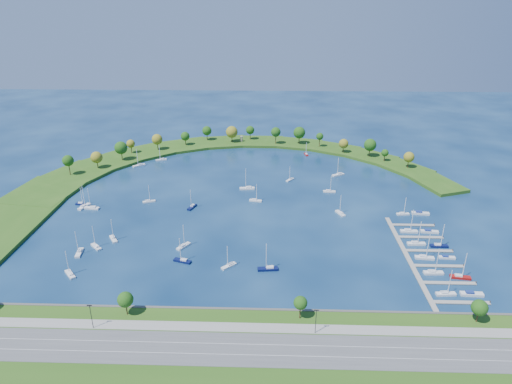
{
  "coord_description": "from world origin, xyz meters",
  "views": [
    {
      "loc": [
        13.04,
        -241.0,
        110.91
      ],
      "look_at": [
        5.0,
        5.0,
        4.0
      ],
      "focal_mm": 31.23,
      "sensor_mm": 36.0,
      "label": 1
    }
  ],
  "objects_px": {
    "docked_boat_3": "(460,276)",
    "moored_boat_7": "(92,207)",
    "moored_boat_3": "(247,188)",
    "docked_boat_7": "(439,245)",
    "moored_boat_0": "(338,174)",
    "moored_boat_8": "(290,179)",
    "moored_boat_17": "(306,154)",
    "moored_boat_11": "(82,203)",
    "moored_boat_5": "(340,213)",
    "moored_boat_6": "(182,260)",
    "moored_boat_21": "(255,200)",
    "moored_boat_12": "(161,159)",
    "moored_boat_20": "(113,238)",
    "docked_boat_9": "(429,231)",
    "moored_boat_4": "(79,252)",
    "docked_boat_10": "(403,213)",
    "moored_boat_9": "(183,246)",
    "docked_boat_11": "(420,213)",
    "moored_boat_1": "(329,191)",
    "docked_boat_6": "(416,243)",
    "moored_boat_14": "(139,165)",
    "harbor_tower": "(241,139)",
    "docked_boat_2": "(433,272)",
    "dock_system": "(424,258)",
    "moored_boat_16": "(149,201)",
    "docked_boat_5": "(447,257)",
    "moored_boat_18": "(229,265)",
    "moored_boat_19": "(84,206)",
    "moored_boat_10": "(268,268)",
    "docked_boat_0": "(446,293)",
    "moored_boat_2": "(96,246)",
    "docked_boat_4": "(424,257)",
    "docked_boat_8": "(409,231)"
  },
  "relations": [
    {
      "from": "moored_boat_2",
      "to": "moored_boat_9",
      "type": "height_order",
      "value": "moored_boat_9"
    },
    {
      "from": "moored_boat_4",
      "to": "moored_boat_5",
      "type": "relative_size",
      "value": 1.06
    },
    {
      "from": "moored_boat_5",
      "to": "moored_boat_6",
      "type": "xyz_separation_m",
      "value": [
        -79.49,
        -51.95,
        0.02
      ]
    },
    {
      "from": "dock_system",
      "to": "moored_boat_0",
      "type": "distance_m",
      "value": 108.34
    },
    {
      "from": "moored_boat_11",
      "to": "moored_boat_3",
      "type": "bearing_deg",
      "value": 23.6
    },
    {
      "from": "moored_boat_10",
      "to": "moored_boat_18",
      "type": "height_order",
      "value": "moored_boat_10"
    },
    {
      "from": "moored_boat_0",
      "to": "moored_boat_11",
      "type": "relative_size",
      "value": 1.18
    },
    {
      "from": "docked_boat_9",
      "to": "docked_boat_10",
      "type": "bearing_deg",
      "value": 116.73
    },
    {
      "from": "moored_boat_1",
      "to": "docked_boat_11",
      "type": "relative_size",
      "value": 1.14
    },
    {
      "from": "moored_boat_2",
      "to": "moored_boat_3",
      "type": "height_order",
      "value": "moored_boat_3"
    },
    {
      "from": "moored_boat_3",
      "to": "docked_boat_9",
      "type": "bearing_deg",
      "value": 144.88
    },
    {
      "from": "moored_boat_3",
      "to": "moored_boat_12",
      "type": "bearing_deg",
      "value": -44.21
    },
    {
      "from": "docked_boat_9",
      "to": "moored_boat_20",
      "type": "bearing_deg",
      "value": -170.03
    },
    {
      "from": "dock_system",
      "to": "docked_boat_9",
      "type": "distance_m",
      "value": 27.59
    },
    {
      "from": "moored_boat_10",
      "to": "docked_boat_4",
      "type": "relative_size",
      "value": 1.05
    },
    {
      "from": "moored_boat_6",
      "to": "moored_boat_16",
      "type": "bearing_deg",
      "value": -44.81
    },
    {
      "from": "moored_boat_1",
      "to": "moored_boat_17",
      "type": "xyz_separation_m",
      "value": [
        -9.29,
        72.19,
        -0.03
      ]
    },
    {
      "from": "docked_boat_6",
      "to": "docked_boat_11",
      "type": "distance_m",
      "value": 36.33
    },
    {
      "from": "moored_boat_7",
      "to": "moored_boat_21",
      "type": "height_order",
      "value": "moored_boat_7"
    },
    {
      "from": "moored_boat_7",
      "to": "docked_boat_5",
      "type": "distance_m",
      "value": 190.77
    },
    {
      "from": "moored_boat_0",
      "to": "moored_boat_8",
      "type": "xyz_separation_m",
      "value": [
        -33.29,
        -10.0,
        -0.08
      ]
    },
    {
      "from": "moored_boat_5",
      "to": "moored_boat_4",
      "type": "bearing_deg",
      "value": 85.21
    },
    {
      "from": "moored_boat_3",
      "to": "moored_boat_5",
      "type": "bearing_deg",
      "value": 141.82
    },
    {
      "from": "moored_boat_14",
      "to": "docked_boat_8",
      "type": "height_order",
      "value": "moored_boat_14"
    },
    {
      "from": "docked_boat_3",
      "to": "moored_boat_7",
      "type": "bearing_deg",
      "value": 169.67
    },
    {
      "from": "moored_boat_21",
      "to": "moored_boat_0",
      "type": "bearing_deg",
      "value": 48.38
    },
    {
      "from": "moored_boat_9",
      "to": "docked_boat_9",
      "type": "xyz_separation_m",
      "value": [
        124.34,
        18.85,
        -0.23
      ]
    },
    {
      "from": "moored_boat_12",
      "to": "moored_boat_20",
      "type": "distance_m",
      "value": 119.71
    },
    {
      "from": "moored_boat_6",
      "to": "docked_boat_3",
      "type": "xyz_separation_m",
      "value": [
        122.44,
        -9.03,
        0.01
      ]
    },
    {
      "from": "moored_boat_9",
      "to": "docked_boat_11",
      "type": "bearing_deg",
      "value": -37.94
    },
    {
      "from": "moored_boat_7",
      "to": "docked_boat_5",
      "type": "xyz_separation_m",
      "value": [
        184.85,
        -47.18,
        -0.36
      ]
    },
    {
      "from": "moored_boat_17",
      "to": "moored_boat_8",
      "type": "bearing_deg",
      "value": 152.1
    },
    {
      "from": "moored_boat_18",
      "to": "moored_boat_19",
      "type": "xyz_separation_m",
      "value": [
        -89.36,
        59.39,
        0.06
      ]
    },
    {
      "from": "moored_boat_4",
      "to": "moored_boat_17",
      "type": "xyz_separation_m",
      "value": [
        117.87,
        149.61,
        -0.06
      ]
    },
    {
      "from": "moored_boat_12",
      "to": "docked_boat_9",
      "type": "bearing_deg",
      "value": 124.47
    },
    {
      "from": "moored_boat_8",
      "to": "docked_boat_10",
      "type": "bearing_deg",
      "value": 90.91
    },
    {
      "from": "moored_boat_21",
      "to": "docked_boat_3",
      "type": "xyz_separation_m",
      "value": [
        91.18,
        -76.86,
        0.05
      ]
    },
    {
      "from": "moored_boat_8",
      "to": "moored_boat_14",
      "type": "bearing_deg",
      "value": -62.57
    },
    {
      "from": "moored_boat_7",
      "to": "moored_boat_18",
      "type": "xyz_separation_m",
      "value": [
        84.14,
        -57.67,
        -0.05
      ]
    },
    {
      "from": "moored_boat_10",
      "to": "docked_boat_0",
      "type": "bearing_deg",
      "value": 161.8
    },
    {
      "from": "moored_boat_0",
      "to": "docked_boat_0",
      "type": "relative_size",
      "value": 1.09
    },
    {
      "from": "moored_boat_3",
      "to": "docked_boat_7",
      "type": "relative_size",
      "value": 1.13
    },
    {
      "from": "moored_boat_8",
      "to": "moored_boat_7",
      "type": "bearing_deg",
      "value": -27.74
    },
    {
      "from": "moored_boat_4",
      "to": "docked_boat_10",
      "type": "relative_size",
      "value": 1.18
    },
    {
      "from": "docked_boat_2",
      "to": "moored_boat_17",
      "type": "bearing_deg",
      "value": 103.54
    },
    {
      "from": "docked_boat_10",
      "to": "harbor_tower",
      "type": "bearing_deg",
      "value": 122.47
    },
    {
      "from": "moored_boat_3",
      "to": "docked_boat_3",
      "type": "bearing_deg",
      "value": 129.59
    },
    {
      "from": "moored_boat_3",
      "to": "moored_boat_11",
      "type": "xyz_separation_m",
      "value": [
        -95.91,
        -26.38,
        -0.09
      ]
    },
    {
      "from": "moored_boat_4",
      "to": "moored_boat_19",
      "type": "distance_m",
      "value": 53.29
    },
    {
      "from": "moored_boat_17",
      "to": "moored_boat_9",
      "type": "bearing_deg",
      "value": 141.14
    }
  ]
}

